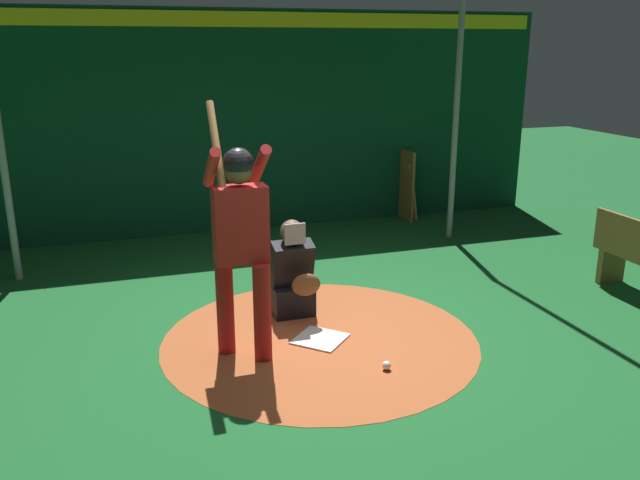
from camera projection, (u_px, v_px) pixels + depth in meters
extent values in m
plane|color=#195B28|center=(320.00, 340.00, 5.97)|extent=(25.40, 25.40, 0.00)
cylinder|color=#AD562D|center=(320.00, 340.00, 5.97)|extent=(2.87, 2.87, 0.01)
cube|color=white|center=(320.00, 339.00, 5.97)|extent=(0.59, 0.59, 0.01)
cylinder|color=maroon|center=(262.00, 313.00, 5.49)|extent=(0.15, 0.15, 0.85)
cylinder|color=maroon|center=(225.00, 306.00, 5.63)|extent=(0.15, 0.15, 0.85)
cube|color=#B21E1E|center=(240.00, 225.00, 5.35)|extent=(0.22, 0.44, 0.64)
cylinder|color=#B21E1E|center=(260.00, 165.00, 5.37)|extent=(0.52, 0.09, 0.40)
cylinder|color=#B21E1E|center=(212.00, 168.00, 5.25)|extent=(0.52, 0.09, 0.40)
sphere|color=brown|center=(239.00, 170.00, 5.22)|extent=(0.22, 0.22, 0.22)
sphere|color=black|center=(238.00, 163.00, 5.20)|extent=(0.25, 0.25, 0.25)
cylinder|color=olive|center=(216.00, 148.00, 5.34)|extent=(0.54, 0.06, 0.73)
cube|color=black|center=(291.00, 298.00, 6.55)|extent=(0.40, 0.40, 0.30)
cube|color=black|center=(292.00, 264.00, 6.40)|extent=(0.31, 0.40, 0.49)
sphere|color=brown|center=(292.00, 231.00, 6.29)|extent=(0.23, 0.23, 0.23)
cube|color=gray|center=(295.00, 234.00, 6.20)|extent=(0.03, 0.20, 0.20)
ellipsoid|color=brown|center=(306.00, 285.00, 6.20)|extent=(0.12, 0.28, 0.22)
cube|color=#0C3D26|center=(231.00, 123.00, 9.15)|extent=(0.20, 9.40, 3.05)
cube|color=yellow|center=(228.00, 19.00, 8.66)|extent=(0.03, 9.22, 0.20)
cylinder|color=gray|center=(0.00, 140.00, 7.06)|extent=(0.08, 0.08, 3.19)
cylinder|color=gray|center=(456.00, 121.00, 8.73)|extent=(0.08, 0.08, 3.19)
cube|color=olive|center=(405.00, 185.00, 9.99)|extent=(0.58, 0.04, 1.05)
cylinder|color=tan|center=(403.00, 187.00, 10.20)|extent=(0.06, 0.16, 0.90)
cylinder|color=black|center=(406.00, 191.00, 10.10)|extent=(0.06, 0.16, 0.82)
cylinder|color=tan|center=(410.00, 192.00, 9.99)|extent=(0.06, 0.18, 0.84)
cylinder|color=tan|center=(413.00, 192.00, 9.88)|extent=(0.06, 0.19, 0.87)
cube|color=olive|center=(611.00, 265.00, 7.38)|extent=(0.08, 0.32, 0.40)
sphere|color=white|center=(387.00, 365.00, 5.41)|extent=(0.07, 0.07, 0.07)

